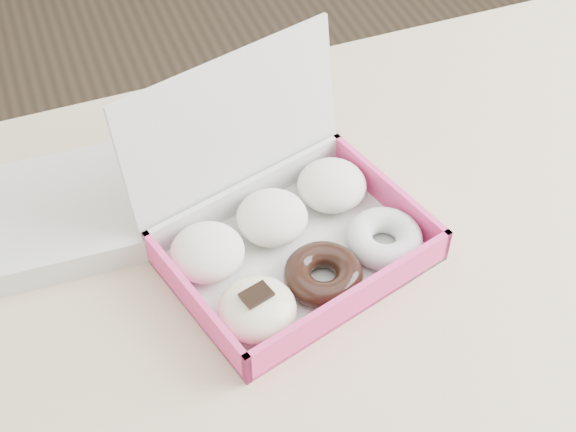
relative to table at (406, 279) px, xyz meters
name	(u,v)px	position (x,y,z in m)	size (l,w,h in m)	color
table	(406,279)	(0.00, 0.00, 0.00)	(1.20, 0.80, 0.75)	tan
donut_box	(286,233)	(-0.15, 0.04, 0.11)	(0.34, 0.32, 0.21)	silver
newspapers	(39,219)	(-0.42, 0.18, 0.10)	(0.23, 0.18, 0.04)	white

